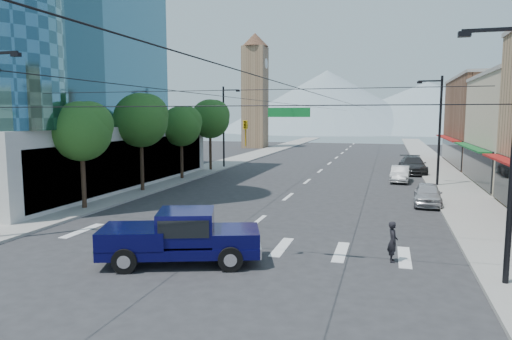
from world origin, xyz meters
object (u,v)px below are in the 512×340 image
object	(u,v)px
parked_car_near	(428,194)
pickup_truck	(180,236)
pedestrian	(393,242)
parked_car_far	(413,165)
parked_car_mid	(400,174)

from	to	relation	value
parked_car_near	pickup_truck	bearing A→B (deg)	-120.90
parked_car_near	pedestrian	bearing A→B (deg)	-96.94
parked_car_far	pedestrian	bearing A→B (deg)	-97.85
pedestrian	parked_car_far	distance (m)	29.71
pickup_truck	parked_car_mid	bearing A→B (deg)	51.88
parked_car_far	parked_car_mid	bearing A→B (deg)	-105.66
pickup_truck	parked_car_far	size ratio (longest dim) A/B	1.12
pedestrian	pickup_truck	bearing A→B (deg)	100.60
pickup_truck	pedestrian	distance (m)	8.48
parked_car_near	parked_car_mid	xyz separation A→B (m)	(-1.49, 10.51, -0.02)
parked_car_near	parked_car_far	bearing A→B (deg)	93.72
pedestrian	parked_car_near	distance (m)	12.95
pedestrian	parked_car_mid	world-z (taller)	pedestrian
parked_car_near	parked_car_mid	distance (m)	10.61
parked_car_mid	pickup_truck	bearing A→B (deg)	-105.13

